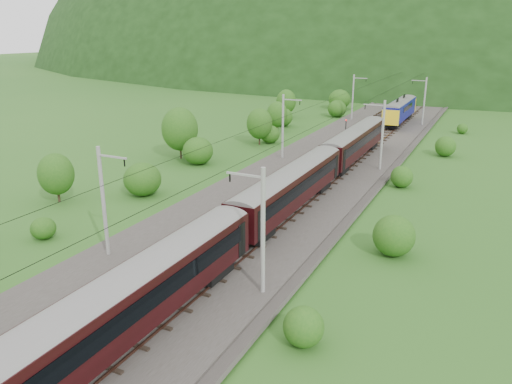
% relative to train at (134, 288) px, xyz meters
% --- Properties ---
extents(ground, '(600.00, 600.00, 0.00)m').
position_rel_train_xyz_m(ground, '(-2.40, 7.32, -3.25)').
color(ground, '#295A1C').
rests_on(ground, ground).
extents(railbed, '(14.00, 220.00, 0.30)m').
position_rel_train_xyz_m(railbed, '(-2.40, 17.32, -3.10)').
color(railbed, '#38332D').
rests_on(railbed, ground).
extents(track_left, '(2.40, 220.00, 0.27)m').
position_rel_train_xyz_m(track_left, '(-4.80, 17.32, -2.88)').
color(track_left, brown).
rests_on(track_left, railbed).
extents(track_right, '(2.40, 220.00, 0.27)m').
position_rel_train_xyz_m(track_right, '(0.00, 17.32, -2.88)').
color(track_right, brown).
rests_on(track_right, railbed).
extents(catenary_left, '(2.54, 192.28, 8.00)m').
position_rel_train_xyz_m(catenary_left, '(-8.52, 39.32, 1.25)').
color(catenary_left, gray).
rests_on(catenary_left, railbed).
extents(catenary_right, '(2.54, 192.28, 8.00)m').
position_rel_train_xyz_m(catenary_right, '(3.72, 39.32, 1.25)').
color(catenary_right, gray).
rests_on(catenary_right, railbed).
extents(overhead_wires, '(4.83, 198.00, 0.03)m').
position_rel_train_xyz_m(overhead_wires, '(-2.40, 17.32, 3.85)').
color(overhead_wires, black).
rests_on(overhead_wires, ground).
extents(mountain_main, '(504.00, 360.00, 244.00)m').
position_rel_train_xyz_m(mountain_main, '(-2.40, 267.32, -3.25)').
color(mountain_main, black).
rests_on(mountain_main, ground).
extents(mountain_ridge, '(336.00, 280.00, 132.00)m').
position_rel_train_xyz_m(mountain_ridge, '(-122.40, 307.32, -3.25)').
color(mountain_ridge, black).
rests_on(mountain_ridge, ground).
extents(train, '(2.71, 150.67, 4.69)m').
position_rel_train_xyz_m(train, '(0.00, 0.00, 0.00)').
color(train, black).
rests_on(train, ground).
extents(hazard_post_near, '(0.18, 0.18, 1.65)m').
position_rel_train_xyz_m(hazard_post_near, '(-2.97, 48.69, -2.12)').
color(hazard_post_near, red).
rests_on(hazard_post_near, railbed).
extents(hazard_post_far, '(0.14, 0.14, 1.36)m').
position_rel_train_xyz_m(hazard_post_far, '(-1.82, 62.51, -2.27)').
color(hazard_post_far, red).
rests_on(hazard_post_far, railbed).
extents(signal, '(0.24, 0.24, 2.14)m').
position_rel_train_xyz_m(signal, '(-5.97, 58.57, -1.69)').
color(signal, black).
rests_on(signal, railbed).
extents(vegetation_left, '(12.61, 142.96, 6.63)m').
position_rel_train_xyz_m(vegetation_left, '(-17.06, 28.92, -0.76)').
color(vegetation_left, '#225516').
rests_on(vegetation_left, ground).
extents(vegetation_right, '(6.80, 102.88, 3.15)m').
position_rel_train_xyz_m(vegetation_right, '(9.23, 4.59, -1.95)').
color(vegetation_right, '#225516').
rests_on(vegetation_right, ground).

